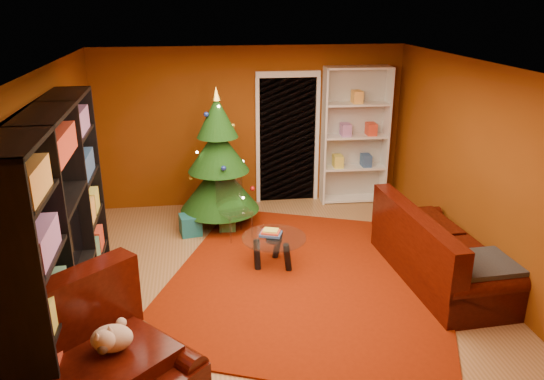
{
  "coord_description": "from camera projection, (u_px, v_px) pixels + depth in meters",
  "views": [
    {
      "loc": [
        -0.89,
        -5.71,
        3.29
      ],
      "look_at": [
        0.0,
        0.4,
        1.05
      ],
      "focal_mm": 35.0,
      "sensor_mm": 36.0,
      "label": 1
    }
  ],
  "objects": [
    {
      "name": "coffee_table",
      "position": [
        274.0,
        251.0,
        6.83
      ],
      "size": [
        1.07,
        1.07,
        0.52
      ],
      "primitive_type": null,
      "rotation": [
        0.0,
        0.0,
        -0.36
      ],
      "color": "gray",
      "rests_on": "rug"
    },
    {
      "name": "ceiling",
      "position": [
        277.0,
        64.0,
        5.66
      ],
      "size": [
        5.0,
        5.5,
        0.05
      ],
      "primitive_type": "cube",
      "color": "silver",
      "rests_on": "wall_back"
    },
    {
      "name": "media_unit",
      "position": [
        58.0,
        230.0,
        5.16
      ],
      "size": [
        0.55,
        3.05,
        2.33
      ],
      "primitive_type": null,
      "rotation": [
        0.0,
        0.0,
        0.03
      ],
      "color": "black",
      "rests_on": "floor"
    },
    {
      "name": "wall_left",
      "position": [
        48.0,
        192.0,
        5.77
      ],
      "size": [
        0.05,
        5.5,
        2.6
      ],
      "primitive_type": "cube",
      "color": "#75360B",
      "rests_on": "ground"
    },
    {
      "name": "dog",
      "position": [
        112.0,
        338.0,
        4.27
      ],
      "size": [
        0.5,
        0.49,
        0.31
      ],
      "primitive_type": null,
      "rotation": [
        0.0,
        0.0,
        0.74
      ],
      "color": "beige",
      "rests_on": "armchair"
    },
    {
      "name": "acrylic_chair",
      "position": [
        236.0,
        212.0,
        7.59
      ],
      "size": [
        0.56,
        0.58,
        0.81
      ],
      "primitive_type": null,
      "rotation": [
        0.0,
        0.0,
        0.39
      ],
      "color": "#66605B",
      "rests_on": "rug"
    },
    {
      "name": "floor",
      "position": [
        277.0,
        282.0,
        6.57
      ],
      "size": [
        5.0,
        5.5,
        0.05
      ],
      "primitive_type": "cube",
      "color": "olive",
      "rests_on": "ground"
    },
    {
      "name": "rug",
      "position": [
        310.0,
        278.0,
        6.59
      ],
      "size": [
        4.54,
        4.85,
        0.02
      ],
      "primitive_type": "cube",
      "rotation": [
        0.0,
        0.0,
        -0.38
      ],
      "color": "#701903",
      "rests_on": "floor"
    },
    {
      "name": "christmas_tree",
      "position": [
        218.0,
        160.0,
        7.84
      ],
      "size": [
        1.59,
        1.59,
        2.13
      ],
      "primitive_type": null,
      "rotation": [
        0.0,
        0.0,
        -0.43
      ],
      "color": "#0F360D",
      "rests_on": "floor"
    },
    {
      "name": "armchair",
      "position": [
        113.0,
        368.0,
        4.28
      ],
      "size": [
        1.73,
        1.73,
        0.95
      ],
      "primitive_type": null,
      "rotation": [
        0.0,
        0.0,
        0.74
      ],
      "color": "black",
      "rests_on": "rug"
    },
    {
      "name": "gift_box_green",
      "position": [
        228.0,
        223.0,
        7.93
      ],
      "size": [
        0.26,
        0.26,
        0.24
      ],
      "primitive_type": "cube",
      "rotation": [
        0.0,
        0.0,
        -0.09
      ],
      "color": "#2F6B2E",
      "rests_on": "floor"
    },
    {
      "name": "gift_box_teal",
      "position": [
        190.0,
        225.0,
        7.8
      ],
      "size": [
        0.35,
        0.35,
        0.3
      ],
      "primitive_type": "cube",
      "rotation": [
        0.0,
        0.0,
        0.19
      ],
      "color": "#135B66",
      "rests_on": "floor"
    },
    {
      "name": "sofa",
      "position": [
        443.0,
        244.0,
        6.46
      ],
      "size": [
        1.08,
        2.2,
        0.93
      ],
      "primitive_type": null,
      "rotation": [
        0.0,
        0.0,
        1.62
      ],
      "color": "black",
      "rests_on": "rug"
    },
    {
      "name": "doorway",
      "position": [
        287.0,
        141.0,
        8.82
      ],
      "size": [
        1.06,
        0.6,
        2.16
      ],
      "primitive_type": null,
      "color": "black",
      "rests_on": "floor"
    },
    {
      "name": "wall_back",
      "position": [
        251.0,
        127.0,
        8.7
      ],
      "size": [
        5.0,
        0.05,
        2.6
      ],
      "primitive_type": "cube",
      "color": "#75360B",
      "rests_on": "ground"
    },
    {
      "name": "white_bookshelf",
      "position": [
        355.0,
        136.0,
        8.79
      ],
      "size": [
        1.09,
        0.43,
        2.33
      ],
      "primitive_type": null,
      "rotation": [
        0.0,
        0.0,
        -0.04
      ],
      "color": "white",
      "rests_on": "floor"
    },
    {
      "name": "gift_box_red",
      "position": [
        203.0,
        206.0,
        8.58
      ],
      "size": [
        0.24,
        0.24,
        0.23
      ],
      "primitive_type": "cube",
      "rotation": [
        0.0,
        0.0,
        0.03
      ],
      "color": "maroon",
      "rests_on": "floor"
    },
    {
      "name": "wall_right",
      "position": [
        481.0,
        172.0,
        6.46
      ],
      "size": [
        0.05,
        5.5,
        2.6
      ],
      "primitive_type": "cube",
      "color": "#75360B",
      "rests_on": "ground"
    }
  ]
}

